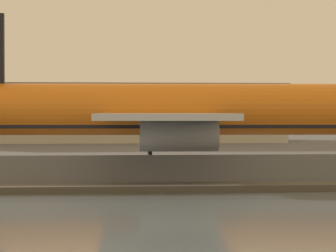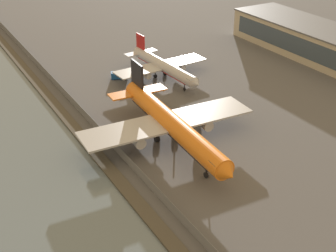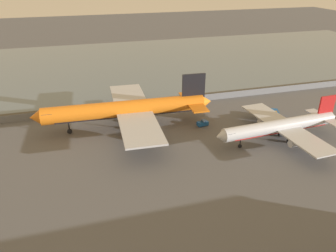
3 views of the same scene
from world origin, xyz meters
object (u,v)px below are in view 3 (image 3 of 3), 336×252
object	(u,v)px
cargo_jet_orange	(128,109)
passenger_jet_silver	(281,126)
ops_van	(275,115)
baggage_tug	(203,123)

from	to	relation	value
cargo_jet_orange	passenger_jet_silver	world-z (taller)	cargo_jet_orange
passenger_jet_silver	ops_van	bearing A→B (deg)	-117.49
cargo_jet_orange	ops_van	xyz separation A→B (m)	(-43.27, 6.33, -4.28)
baggage_tug	ops_van	size ratio (longest dim) A/B	0.61
ops_van	passenger_jet_silver	bearing A→B (deg)	62.51
cargo_jet_orange	passenger_jet_silver	bearing A→B (deg)	152.96
cargo_jet_orange	ops_van	world-z (taller)	cargo_jet_orange
passenger_jet_silver	cargo_jet_orange	bearing A→B (deg)	-27.04
passenger_jet_silver	baggage_tug	distance (m)	21.59
baggage_tug	ops_van	world-z (taller)	ops_van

